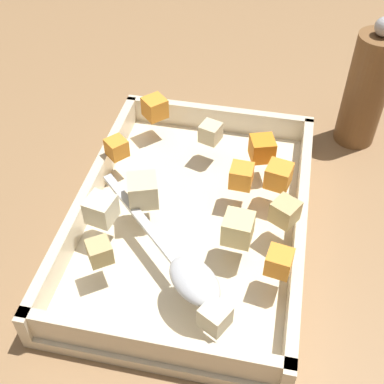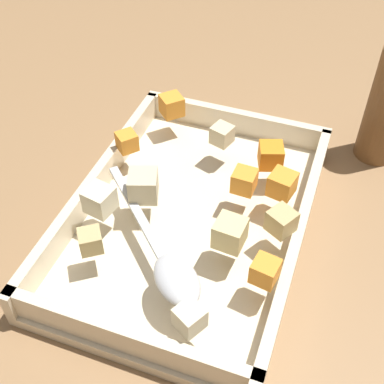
% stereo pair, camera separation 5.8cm
% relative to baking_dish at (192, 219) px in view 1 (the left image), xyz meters
% --- Properties ---
extents(ground_plane, '(4.00, 4.00, 0.00)m').
position_rel_baking_dish_xyz_m(ground_plane, '(-0.00, -0.01, -0.01)').
color(ground_plane, '#936D47').
extents(baking_dish, '(0.37, 0.26, 0.05)m').
position_rel_baking_dish_xyz_m(baking_dish, '(0.00, 0.00, 0.00)').
color(baking_dish, beige).
rests_on(baking_dish, ground_plane).
extents(carrot_chunk_near_left, '(0.03, 0.03, 0.02)m').
position_rel_baking_dish_xyz_m(carrot_chunk_near_left, '(0.06, 0.11, 0.05)').
color(carrot_chunk_near_left, orange).
rests_on(carrot_chunk_near_left, baking_dish).
extents(carrot_chunk_corner_sw, '(0.03, 0.03, 0.03)m').
position_rel_baking_dish_xyz_m(carrot_chunk_corner_sw, '(0.04, -0.05, 0.05)').
color(carrot_chunk_corner_sw, orange).
rests_on(carrot_chunk_corner_sw, baking_dish).
extents(carrot_chunk_far_right, '(0.04, 0.04, 0.03)m').
position_rel_baking_dish_xyz_m(carrot_chunk_far_right, '(0.14, 0.08, 0.05)').
color(carrot_chunk_far_right, orange).
rests_on(carrot_chunk_far_right, baking_dish).
extents(carrot_chunk_heap_side, '(0.03, 0.03, 0.03)m').
position_rel_baking_dish_xyz_m(carrot_chunk_heap_side, '(0.04, -0.09, 0.05)').
color(carrot_chunk_heap_side, orange).
rests_on(carrot_chunk_heap_side, baking_dish).
extents(carrot_chunk_center, '(0.04, 0.04, 0.03)m').
position_rel_baking_dish_xyz_m(carrot_chunk_center, '(0.09, -0.07, 0.05)').
color(carrot_chunk_center, orange).
rests_on(carrot_chunk_center, baking_dish).
extents(carrot_chunk_under_handle, '(0.03, 0.03, 0.03)m').
position_rel_baking_dish_xyz_m(carrot_chunk_under_handle, '(-0.08, -0.11, 0.05)').
color(carrot_chunk_under_handle, orange).
rests_on(carrot_chunk_under_handle, baking_dish).
extents(potato_chunk_mid_left, '(0.03, 0.03, 0.03)m').
position_rel_baking_dish_xyz_m(potato_chunk_mid_left, '(-0.05, -0.06, 0.05)').
color(potato_chunk_mid_left, '#E0CC89').
rests_on(potato_chunk_mid_left, baking_dish).
extents(potato_chunk_near_right, '(0.04, 0.04, 0.03)m').
position_rel_baking_dish_xyz_m(potato_chunk_near_right, '(-0.01, -0.11, 0.05)').
color(potato_chunk_near_right, tan).
rests_on(potato_chunk_near_right, baking_dish).
extents(potato_chunk_mid_right, '(0.03, 0.03, 0.02)m').
position_rel_baking_dish_xyz_m(potato_chunk_mid_right, '(-0.16, -0.05, 0.05)').
color(potato_chunk_mid_right, beige).
rests_on(potato_chunk_mid_right, baking_dish).
extents(potato_chunk_far_left, '(0.03, 0.03, 0.02)m').
position_rel_baking_dish_xyz_m(potato_chunk_far_left, '(0.11, -0.00, 0.05)').
color(potato_chunk_far_left, beige).
rests_on(potato_chunk_far_left, baking_dish).
extents(potato_chunk_corner_ne, '(0.04, 0.04, 0.03)m').
position_rel_baking_dish_xyz_m(potato_chunk_corner_ne, '(-0.02, 0.05, 0.05)').
color(potato_chunk_corner_ne, beige).
rests_on(potato_chunk_corner_ne, baking_dish).
extents(potato_chunk_front_center, '(0.03, 0.03, 0.02)m').
position_rel_baking_dish_xyz_m(potato_chunk_front_center, '(-0.11, 0.07, 0.05)').
color(potato_chunk_front_center, tan).
rests_on(potato_chunk_front_center, baking_dish).
extents(potato_chunk_corner_nw, '(0.03, 0.03, 0.03)m').
position_rel_baking_dish_xyz_m(potato_chunk_corner_nw, '(-0.05, 0.09, 0.05)').
color(potato_chunk_corner_nw, beige).
rests_on(potato_chunk_corner_nw, baking_dish).
extents(serving_spoon, '(0.17, 0.18, 0.02)m').
position_rel_baking_dish_xyz_m(serving_spoon, '(-0.11, -0.02, 0.04)').
color(serving_spoon, silver).
rests_on(serving_spoon, baking_dish).
extents(pepper_mill, '(0.06, 0.06, 0.19)m').
position_rel_baking_dish_xyz_m(pepper_mill, '(0.22, -0.20, 0.07)').
color(pepper_mill, brown).
rests_on(pepper_mill, ground_plane).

